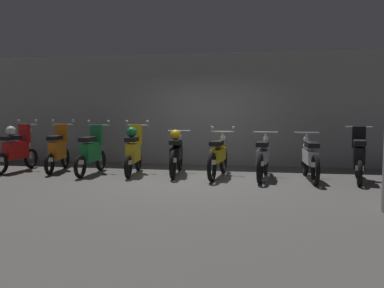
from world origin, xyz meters
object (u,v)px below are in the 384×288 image
(motorbike_slot_3, at_px, (134,151))
(motorbike_slot_5, at_px, (218,156))
(motorbike_slot_0, at_px, (17,149))
(motorbike_slot_1, at_px, (58,150))
(motorbike_slot_4, at_px, (176,153))
(motorbike_slot_7, at_px, (310,158))
(motorbike_slot_6, at_px, (263,157))
(motorbike_slot_8, at_px, (359,157))
(motorbike_slot_2, at_px, (92,152))

(motorbike_slot_3, height_order, motorbike_slot_5, motorbike_slot_3)
(motorbike_slot_0, bearing_deg, motorbike_slot_3, 0.29)
(motorbike_slot_1, distance_m, motorbike_slot_4, 3.04)
(motorbike_slot_1, xyz_separation_m, motorbike_slot_7, (6.08, -0.29, -0.04))
(motorbike_slot_6, xyz_separation_m, motorbike_slot_7, (1.01, -0.01, 0.00))
(motorbike_slot_7, relative_size, motorbike_slot_8, 1.17)
(motorbike_slot_3, bearing_deg, motorbike_slot_7, -1.52)
(motorbike_slot_3, relative_size, motorbike_slot_5, 0.86)
(motorbike_slot_2, relative_size, motorbike_slot_7, 0.86)
(motorbike_slot_4, height_order, motorbike_slot_5, motorbike_slot_5)
(motorbike_slot_3, bearing_deg, motorbike_slot_6, -1.86)
(motorbike_slot_2, height_order, motorbike_slot_6, motorbike_slot_2)
(motorbike_slot_2, bearing_deg, motorbike_slot_1, 163.69)
(motorbike_slot_3, height_order, motorbike_slot_7, motorbike_slot_3)
(motorbike_slot_8, bearing_deg, motorbike_slot_2, -179.81)
(motorbike_slot_0, relative_size, motorbike_slot_8, 1.01)
(motorbike_slot_4, bearing_deg, motorbike_slot_5, -10.12)
(motorbike_slot_0, relative_size, motorbike_slot_4, 0.86)
(motorbike_slot_2, xyz_separation_m, motorbike_slot_5, (3.04, 0.08, -0.04))
(motorbike_slot_3, distance_m, motorbike_slot_5, 2.03)
(motorbike_slot_0, distance_m, motorbike_slot_1, 1.02)
(motorbike_slot_0, relative_size, motorbike_slot_7, 0.86)
(motorbike_slot_2, xyz_separation_m, motorbike_slot_4, (2.02, 0.26, -0.00))
(motorbike_slot_4, bearing_deg, motorbike_slot_7, -4.64)
(motorbike_slot_7, bearing_deg, motorbike_slot_0, 179.25)
(motorbike_slot_4, distance_m, motorbike_slot_6, 2.04)
(motorbike_slot_3, height_order, motorbike_slot_6, motorbike_slot_3)
(motorbike_slot_2, bearing_deg, motorbike_slot_6, 0.28)
(motorbike_slot_5, relative_size, motorbike_slot_7, 1.00)
(motorbike_slot_3, bearing_deg, motorbike_slot_0, -179.71)
(motorbike_slot_1, distance_m, motorbike_slot_3, 2.04)
(motorbike_slot_0, height_order, motorbike_slot_6, motorbike_slot_0)
(motorbike_slot_3, height_order, motorbike_slot_4, motorbike_slot_3)
(motorbike_slot_4, height_order, motorbike_slot_8, motorbike_slot_8)
(motorbike_slot_2, bearing_deg, motorbike_slot_5, 1.45)
(motorbike_slot_0, relative_size, motorbike_slot_5, 0.86)
(motorbike_slot_6, xyz_separation_m, motorbike_slot_8, (2.03, -0.00, 0.03))
(motorbike_slot_0, bearing_deg, motorbike_slot_5, -0.30)
(motorbike_slot_3, relative_size, motorbike_slot_4, 0.86)
(motorbike_slot_2, xyz_separation_m, motorbike_slot_3, (1.01, 0.12, 0.04))
(motorbike_slot_1, xyz_separation_m, motorbike_slot_8, (7.10, -0.28, -0.00))
(motorbike_slot_7, bearing_deg, motorbike_slot_2, -179.87)
(motorbike_slot_0, xyz_separation_m, motorbike_slot_6, (6.07, -0.08, -0.08))
(motorbike_slot_1, relative_size, motorbike_slot_3, 1.00)
(motorbike_slot_7, bearing_deg, motorbike_slot_4, 175.36)
(motorbike_slot_5, bearing_deg, motorbike_slot_6, -3.20)
(motorbike_slot_1, distance_m, motorbike_slot_8, 7.11)
(motorbike_slot_1, distance_m, motorbike_slot_2, 1.06)
(motorbike_slot_1, height_order, motorbike_slot_8, motorbike_slot_1)
(motorbike_slot_3, bearing_deg, motorbike_slot_2, -173.28)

